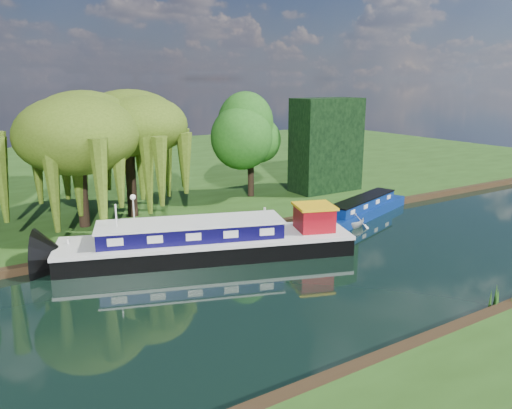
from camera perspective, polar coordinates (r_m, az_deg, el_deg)
ground at (r=23.59m, az=-6.37°, el=-11.06°), size 120.00×120.00×0.00m
far_bank at (r=54.98m, az=-22.07°, el=2.86°), size 120.00×52.00×0.45m
dutch_barge at (r=29.07m, az=-5.28°, el=-4.23°), size 17.05×9.07×3.53m
narrowboat at (r=37.95m, az=12.10°, el=-0.56°), size 11.10×5.39×1.62m
white_cruiser at (r=35.50m, az=11.35°, el=-2.51°), size 2.60×2.41×1.13m
willow_left at (r=34.19m, az=-19.75°, el=7.46°), size 6.96×6.96×8.35m
willow_right at (r=35.95m, az=-14.40°, el=7.76°), size 6.56×6.56×8.00m
tree_far_right at (r=41.14m, az=-0.60°, el=7.90°), size 4.50×4.50×7.37m
conifer_hedge at (r=43.94m, az=8.03°, el=6.75°), size 6.00×3.00×8.00m
lamppost at (r=32.24m, az=-13.86°, el=0.11°), size 0.36×0.36×2.56m
mooring_posts at (r=30.41m, az=-14.21°, el=-3.63°), size 19.16×0.16×1.00m
reeds_near at (r=21.97m, az=19.83°, el=-12.27°), size 33.70×1.50×1.10m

